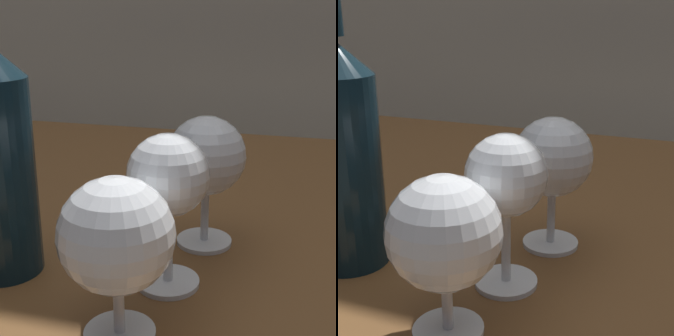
% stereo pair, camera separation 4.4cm
% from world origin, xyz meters
% --- Properties ---
extents(dining_table, '(1.35, 0.82, 0.73)m').
position_xyz_m(dining_table, '(0.00, 0.00, 0.64)').
color(dining_table, brown).
rests_on(dining_table, ground_plane).
extents(wine_glass_pinot, '(0.09, 0.09, 0.14)m').
position_xyz_m(wine_glass_pinot, '(-0.10, -0.29, 0.82)').
color(wine_glass_pinot, white).
rests_on(wine_glass_pinot, dining_table).
extents(wine_glass_white, '(0.08, 0.08, 0.15)m').
position_xyz_m(wine_glass_white, '(-0.09, -0.20, 0.84)').
color(wine_glass_white, white).
rests_on(wine_glass_white, dining_table).
extents(wine_glass_merlot, '(0.09, 0.09, 0.15)m').
position_xyz_m(wine_glass_merlot, '(-0.07, -0.10, 0.83)').
color(wine_glass_merlot, white).
rests_on(wine_glass_merlot, dining_table).
extents(wine_bottle, '(0.08, 0.08, 0.30)m').
position_xyz_m(wine_bottle, '(-0.25, -0.21, 0.85)').
color(wine_bottle, '#0F232D').
rests_on(wine_bottle, dining_table).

